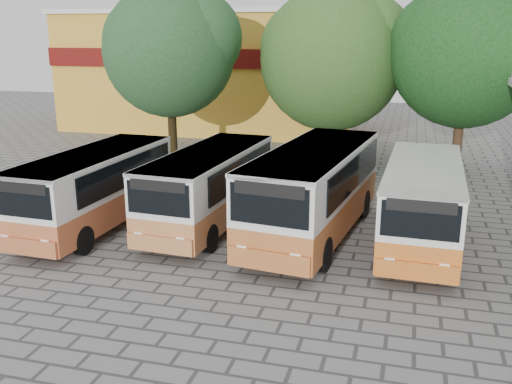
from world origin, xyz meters
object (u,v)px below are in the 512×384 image
(bus_centre_left, at_px, (210,183))
(bus_far_right, at_px, (422,199))
(bus_far_left, at_px, (95,185))
(bus_centre_right, at_px, (314,187))

(bus_centre_left, distance_m, bus_far_right, 7.35)
(bus_far_right, bearing_deg, bus_far_left, -172.10)
(bus_far_right, bearing_deg, bus_centre_left, -178.61)
(bus_centre_left, bearing_deg, bus_centre_right, 1.21)
(bus_centre_left, distance_m, bus_centre_right, 3.82)
(bus_centre_right, bearing_deg, bus_far_right, 8.84)
(bus_centre_right, bearing_deg, bus_far_left, -164.73)
(bus_centre_left, xyz_separation_m, bus_centre_right, (3.82, -0.16, 0.19))
(bus_centre_left, bearing_deg, bus_far_left, -158.51)
(bus_centre_left, relative_size, bus_centre_right, 0.88)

